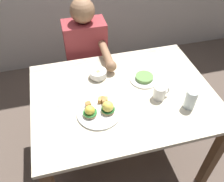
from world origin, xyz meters
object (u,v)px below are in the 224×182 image
at_px(diner_person, 87,56).
at_px(fork, 65,100).
at_px(fruit_bowl, 98,74).
at_px(side_plate, 144,78).
at_px(dining_table, 123,104).
at_px(coffee_mug, 160,92).
at_px(eggs_benedict_plate, 100,110).
at_px(water_glass_near, 190,100).

bearing_deg(diner_person, fork, -113.09).
relative_size(fruit_bowl, diner_person, 0.11).
xyz_separation_m(fork, side_plate, (0.56, 0.06, 0.01)).
bearing_deg(dining_table, side_plate, 27.61).
xyz_separation_m(fruit_bowl, coffee_mug, (0.34, -0.30, 0.02)).
xyz_separation_m(eggs_benedict_plate, fork, (-0.19, 0.16, -0.02)).
distance_m(coffee_mug, side_plate, 0.20).
xyz_separation_m(dining_table, water_glass_near, (0.36, -0.22, 0.16)).
bearing_deg(fruit_bowl, water_glass_near, -40.76).
bearing_deg(dining_table, eggs_benedict_plate, -145.64).
bearing_deg(side_plate, eggs_benedict_plate, -148.82).
distance_m(fruit_bowl, diner_person, 0.41).
bearing_deg(diner_person, dining_table, -76.85).
height_order(fruit_bowl, coffee_mug, coffee_mug).
distance_m(dining_table, side_plate, 0.24).
xyz_separation_m(side_plate, diner_person, (-0.32, 0.51, -0.10)).
bearing_deg(coffee_mug, side_plate, 99.81).
relative_size(fruit_bowl, coffee_mug, 1.08).
xyz_separation_m(coffee_mug, fork, (-0.59, 0.13, -0.05)).
bearing_deg(eggs_benedict_plate, coffee_mug, 4.76).
xyz_separation_m(eggs_benedict_plate, coffee_mug, (0.40, 0.03, 0.03)).
bearing_deg(fruit_bowl, side_plate, -19.95).
height_order(side_plate, diner_person, diner_person).
distance_m(fork, water_glass_near, 0.79).
relative_size(dining_table, water_glass_near, 9.13).
bearing_deg(side_plate, fork, -174.00).
xyz_separation_m(coffee_mug, water_glass_near, (0.15, -0.12, 0.01)).
relative_size(eggs_benedict_plate, coffee_mug, 2.42).
height_order(dining_table, side_plate, side_plate).
distance_m(eggs_benedict_plate, coffee_mug, 0.40).
relative_size(dining_table, diner_person, 1.05).
relative_size(eggs_benedict_plate, water_glass_near, 2.05).
height_order(dining_table, eggs_benedict_plate, eggs_benedict_plate).
height_order(eggs_benedict_plate, fruit_bowl, eggs_benedict_plate).
bearing_deg(water_glass_near, fork, 161.38).
bearing_deg(fruit_bowl, fork, -146.47).
bearing_deg(side_plate, fruit_bowl, 160.05).
height_order(fruit_bowl, diner_person, diner_person).
xyz_separation_m(dining_table, fruit_bowl, (-0.13, 0.20, 0.14)).
distance_m(fruit_bowl, side_plate, 0.33).
xyz_separation_m(coffee_mug, diner_person, (-0.35, 0.70, -0.14)).
height_order(dining_table, diner_person, diner_person).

